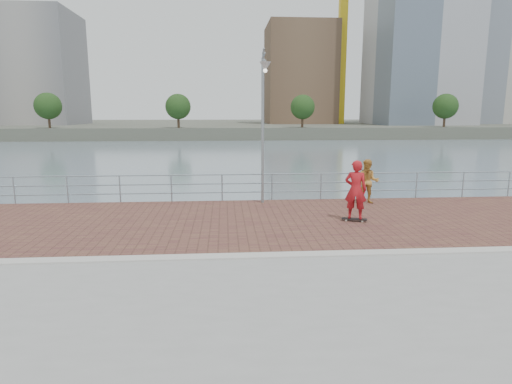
{
  "coord_description": "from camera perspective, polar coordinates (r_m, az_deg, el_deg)",
  "views": [
    {
      "loc": [
        -0.91,
        -10.29,
        3.61
      ],
      "look_at": [
        0.0,
        2.0,
        1.3
      ],
      "focal_mm": 30.0,
      "sensor_mm": 36.0,
      "label": 1
    }
  ],
  "objects": [
    {
      "name": "water",
      "position": [
        11.75,
        0.75,
        -17.89
      ],
      "size": [
        400.0,
        400.0,
        0.0
      ],
      "primitive_type": "plane",
      "color": "slate",
      "rests_on": "ground"
    },
    {
      "name": "brick_lane",
      "position": [
        14.38,
        -0.47,
        -3.88
      ],
      "size": [
        40.0,
        6.8,
        0.02
      ],
      "primitive_type": "cube",
      "color": "brown",
      "rests_on": "seawall"
    },
    {
      "name": "curb",
      "position": [
        10.93,
        0.78,
        -8.5
      ],
      "size": [
        40.0,
        0.4,
        0.06
      ],
      "primitive_type": "cube",
      "color": "#B7B5AD",
      "rests_on": "seawall"
    },
    {
      "name": "far_shore",
      "position": [
        132.86,
        -3.87,
        8.71
      ],
      "size": [
        320.0,
        95.0,
        2.5
      ],
      "primitive_type": "cube",
      "color": "#4C5142",
      "rests_on": "ground"
    },
    {
      "name": "guardrail",
      "position": [
        17.56,
        -1.2,
        1.05
      ],
      "size": [
        39.06,
        0.06,
        1.13
      ],
      "color": "#8C9EA8",
      "rests_on": "brick_lane"
    },
    {
      "name": "street_lamp",
      "position": [
        16.45,
        1.04,
        12.09
      ],
      "size": [
        0.41,
        1.2,
        5.67
      ],
      "color": "gray",
      "rests_on": "brick_lane"
    },
    {
      "name": "skateboard",
      "position": [
        14.67,
        12.98,
        -3.53
      ],
      "size": [
        0.85,
        0.47,
        0.1
      ],
      "rotation": [
        0.0,
        0.0,
        -0.34
      ],
      "color": "black",
      "rests_on": "brick_lane"
    },
    {
      "name": "skateboarder",
      "position": [
        14.46,
        13.14,
        0.29
      ],
      "size": [
        0.83,
        0.68,
        1.97
      ],
      "primitive_type": "imported",
      "rotation": [
        0.0,
        0.0,
        2.8
      ],
      "color": "#B3171E",
      "rests_on": "skateboard"
    },
    {
      "name": "bystander",
      "position": [
        17.53,
        14.69,
        1.37
      ],
      "size": [
        1.04,
        0.93,
        1.76
      ],
      "primitive_type": "imported",
      "rotation": [
        0.0,
        0.0,
        -0.37
      ],
      "color": "#C38939",
      "rests_on": "brick_lane"
    },
    {
      "name": "skyline",
      "position": [
        120.22,
        11.7,
        20.44
      ],
      "size": [
        233.0,
        41.0,
        65.92
      ],
      "color": "#ADA38E",
      "rests_on": "far_shore"
    },
    {
      "name": "shoreline_trees",
      "position": [
        90.16,
        10.47,
        11.07
      ],
      "size": [
        169.76,
        5.22,
        6.96
      ],
      "color": "#473323",
      "rests_on": "far_shore"
    }
  ]
}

